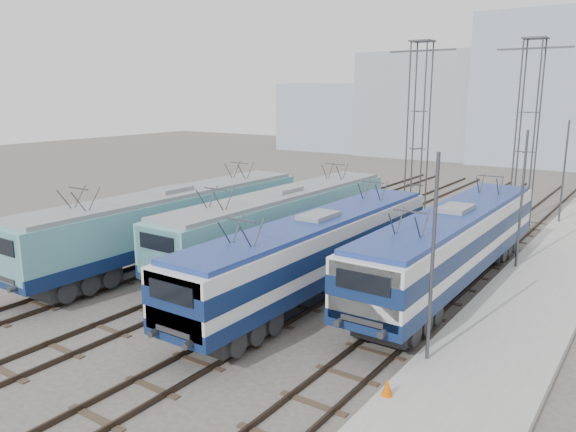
{
  "coord_description": "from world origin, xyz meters",
  "views": [
    {
      "loc": [
        14.4,
        -14.37,
        8.74
      ],
      "look_at": [
        -0.32,
        7.0,
        3.01
      ],
      "focal_mm": 35.0,
      "sensor_mm": 36.0,
      "label": 1
    }
  ],
  "objects_px": {
    "catenary_tower_west": "(418,124)",
    "mast_rear": "(564,174)",
    "mast_mid": "(521,203)",
    "locomotive_far_left": "(170,220)",
    "locomotive_center_left": "(282,219)",
    "mast_front": "(432,264)",
    "locomotive_far_right": "(452,241)",
    "catenary_tower_east": "(527,126)",
    "safety_cone": "(387,387)",
    "locomotive_center_right": "(316,248)"
  },
  "relations": [
    {
      "from": "mast_mid",
      "to": "locomotive_center_left",
      "type": "bearing_deg",
      "value": -156.2
    },
    {
      "from": "locomotive_center_right",
      "to": "mast_mid",
      "type": "bearing_deg",
      "value": 53.62
    },
    {
      "from": "locomotive_far_right",
      "to": "locomotive_far_left",
      "type": "bearing_deg",
      "value": -163.01
    },
    {
      "from": "catenary_tower_east",
      "to": "safety_cone",
      "type": "xyz_separation_m",
      "value": [
        2.0,
        -24.84,
        -6.08
      ]
    },
    {
      "from": "locomotive_center_right",
      "to": "locomotive_far_right",
      "type": "xyz_separation_m",
      "value": [
        4.5,
        4.27,
        0.07
      ]
    },
    {
      "from": "locomotive_far_left",
      "to": "locomotive_center_right",
      "type": "bearing_deg",
      "value": -0.89
    },
    {
      "from": "locomotive_far_right",
      "to": "locomotive_center_right",
      "type": "bearing_deg",
      "value": -136.54
    },
    {
      "from": "locomotive_center_right",
      "to": "catenary_tower_east",
      "type": "xyz_separation_m",
      "value": [
        4.25,
        18.62,
        4.44
      ]
    },
    {
      "from": "locomotive_center_left",
      "to": "mast_front",
      "type": "xyz_separation_m",
      "value": [
        10.85,
        -7.21,
        1.28
      ]
    },
    {
      "from": "locomotive_center_right",
      "to": "mast_front",
      "type": "distance_m",
      "value": 7.31
    },
    {
      "from": "mast_front",
      "to": "mast_mid",
      "type": "relative_size",
      "value": 1.0
    },
    {
      "from": "locomotive_center_left",
      "to": "mast_front",
      "type": "height_order",
      "value": "mast_front"
    },
    {
      "from": "locomotive_center_left",
      "to": "catenary_tower_west",
      "type": "distance_m",
      "value": 13.71
    },
    {
      "from": "mast_mid",
      "to": "mast_front",
      "type": "bearing_deg",
      "value": -90.0
    },
    {
      "from": "mast_front",
      "to": "safety_cone",
      "type": "bearing_deg",
      "value": -92.02
    },
    {
      "from": "mast_mid",
      "to": "locomotive_far_right",
      "type": "bearing_deg",
      "value": -113.02
    },
    {
      "from": "safety_cone",
      "to": "catenary_tower_east",
      "type": "bearing_deg",
      "value": 94.6
    },
    {
      "from": "catenary_tower_east",
      "to": "mast_rear",
      "type": "height_order",
      "value": "catenary_tower_east"
    },
    {
      "from": "catenary_tower_west",
      "to": "mast_mid",
      "type": "relative_size",
      "value": 1.71
    },
    {
      "from": "catenary_tower_west",
      "to": "catenary_tower_east",
      "type": "distance_m",
      "value": 6.8
    },
    {
      "from": "locomotive_far_left",
      "to": "catenary_tower_east",
      "type": "height_order",
      "value": "catenary_tower_east"
    },
    {
      "from": "locomotive_far_left",
      "to": "catenary_tower_west",
      "type": "distance_m",
      "value": 18.34
    },
    {
      "from": "locomotive_far_left",
      "to": "mast_front",
      "type": "relative_size",
      "value": 2.61
    },
    {
      "from": "catenary_tower_west",
      "to": "mast_rear",
      "type": "xyz_separation_m",
      "value": [
        8.6,
        4.0,
        -3.14
      ]
    },
    {
      "from": "catenary_tower_east",
      "to": "safety_cone",
      "type": "bearing_deg",
      "value": -85.4
    },
    {
      "from": "locomotive_center_right",
      "to": "catenary_tower_west",
      "type": "relative_size",
      "value": 1.43
    },
    {
      "from": "mast_front",
      "to": "mast_mid",
      "type": "xyz_separation_m",
      "value": [
        0.0,
        12.0,
        0.0
      ]
    },
    {
      "from": "locomotive_center_right",
      "to": "mast_rear",
      "type": "height_order",
      "value": "mast_rear"
    },
    {
      "from": "locomotive_far_right",
      "to": "catenary_tower_west",
      "type": "height_order",
      "value": "catenary_tower_west"
    },
    {
      "from": "locomotive_center_left",
      "to": "mast_rear",
      "type": "height_order",
      "value": "mast_rear"
    },
    {
      "from": "locomotive_center_left",
      "to": "mast_mid",
      "type": "bearing_deg",
      "value": 23.8
    },
    {
      "from": "locomotive_center_left",
      "to": "mast_mid",
      "type": "height_order",
      "value": "mast_mid"
    },
    {
      "from": "catenary_tower_west",
      "to": "mast_rear",
      "type": "relative_size",
      "value": 1.71
    },
    {
      "from": "locomotive_far_right",
      "to": "safety_cone",
      "type": "height_order",
      "value": "locomotive_far_right"
    },
    {
      "from": "locomotive_far_left",
      "to": "catenary_tower_west",
      "type": "relative_size",
      "value": 1.52
    },
    {
      "from": "mast_mid",
      "to": "safety_cone",
      "type": "relative_size",
      "value": 13.33
    },
    {
      "from": "catenary_tower_west",
      "to": "safety_cone",
      "type": "height_order",
      "value": "catenary_tower_west"
    },
    {
      "from": "locomotive_center_right",
      "to": "mast_mid",
      "type": "distance_m",
      "value": 10.78
    },
    {
      "from": "mast_mid",
      "to": "locomotive_far_left",
      "type": "bearing_deg",
      "value": -151.08
    },
    {
      "from": "safety_cone",
      "to": "catenary_tower_west",
      "type": "bearing_deg",
      "value": 110.41
    },
    {
      "from": "locomotive_center_left",
      "to": "mast_front",
      "type": "bearing_deg",
      "value": -33.62
    },
    {
      "from": "locomotive_center_left",
      "to": "locomotive_center_right",
      "type": "bearing_deg",
      "value": -40.43
    },
    {
      "from": "mast_front",
      "to": "mast_rear",
      "type": "height_order",
      "value": "same"
    },
    {
      "from": "catenary_tower_east",
      "to": "safety_cone",
      "type": "relative_size",
      "value": 22.86
    },
    {
      "from": "mast_rear",
      "to": "safety_cone",
      "type": "bearing_deg",
      "value": -90.21
    },
    {
      "from": "locomotive_far_left",
      "to": "locomotive_far_right",
      "type": "xyz_separation_m",
      "value": [
        13.5,
        4.13,
        -0.01
      ]
    },
    {
      "from": "mast_rear",
      "to": "locomotive_center_left",
      "type": "bearing_deg",
      "value": -122.88
    },
    {
      "from": "locomotive_center_left",
      "to": "mast_mid",
      "type": "distance_m",
      "value": 11.93
    },
    {
      "from": "locomotive_center_left",
      "to": "mast_mid",
      "type": "relative_size",
      "value": 2.54
    },
    {
      "from": "locomotive_center_left",
      "to": "safety_cone",
      "type": "distance_m",
      "value": 14.81
    }
  ]
}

